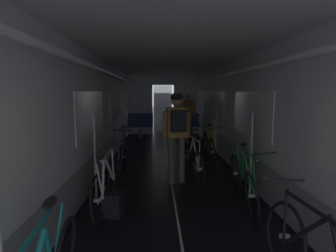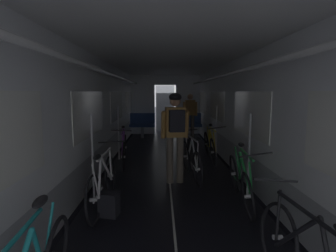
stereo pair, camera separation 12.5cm
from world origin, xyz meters
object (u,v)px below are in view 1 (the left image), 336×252
Objects in this scene: person_standing_near_bench at (188,113)px; backpack_on_floor at (113,205)px; bicycle_green at (243,180)px; bicycle_purple at (124,150)px; bench_seat_far_left at (140,123)px; bench_seat_far_right at (187,123)px; person_cyclist_aisle at (177,128)px; bicycle_yellow at (210,146)px; bicycle_white at (106,184)px; bicycle_silver_in_aisle at (192,160)px.

person_standing_near_bench reaches higher than backpack_on_floor.
bicycle_purple is at bearing 133.08° from bicycle_green.
bench_seat_far_left is 3.97m from bicycle_purple.
bench_seat_far_right is 5.31m from person_cyclist_aisle.
backpack_on_floor is at bearing -122.92° from bicycle_yellow.
bicycle_purple is 1.00× the size of bicycle_green.
person_standing_near_bench is (0.00, -0.38, 0.41)m from bench_seat_far_right.
bicycle_green is at bearing -72.47° from bench_seat_far_left.
bicycle_white and bicycle_silver_in_aisle have the same top height.
bench_seat_far_right is 4.99m from bicycle_silver_in_aisle.
person_cyclist_aisle reaches higher than person_standing_near_bench.
bicycle_silver_in_aisle is at bearing -74.82° from bench_seat_far_left.
bicycle_yellow is at bearing -86.74° from person_standing_near_bench.
backpack_on_floor is (-1.80, -6.59, -0.40)m from bench_seat_far_right.
backpack_on_floor is (0.00, -6.59, -0.40)m from bench_seat_far_left.
bicycle_white is 0.37m from backpack_on_floor.
bicycle_yellow is at bearing -60.69° from bench_seat_far_left.
bench_seat_far_left is 6.60m from backpack_on_floor.
bicycle_white is 1.00× the size of person_standing_near_bench.
person_standing_near_bench reaches higher than bicycle_white.
bicycle_purple is 1.00× the size of bicycle_white.
bench_seat_far_right is at bearing 63.79° from bicycle_purple.
bicycle_purple is at bearing 90.34° from bicycle_white.
person_cyclist_aisle reaches higher than bicycle_silver_in_aisle.
bench_seat_far_right is 3.54m from bicycle_yellow.
person_standing_near_bench reaches higher than bicycle_green.
person_standing_near_bench is (1.95, 3.59, 0.59)m from bicycle_purple.
bicycle_green is 4.99× the size of backpack_on_floor.
bench_seat_far_left reaches higher than bicycle_purple.
bicycle_purple is at bearing -118.57° from person_standing_near_bench.
person_cyclist_aisle reaches higher than bicycle_purple.
bicycle_yellow and bicycle_green have the same top height.
backpack_on_floor is at bearing -62.45° from bicycle_white.
bicycle_purple is 1.80m from bicycle_silver_in_aisle.
backpack_on_floor is at bearing -89.98° from bench_seat_far_left.
bicycle_green is 0.98× the size of person_cyclist_aisle.
bench_seat_far_right is at bearing 84.77° from bicycle_silver_in_aisle.
bench_seat_far_right is 0.58× the size of bicycle_white.
bicycle_purple and bicycle_silver_in_aisle have the same top height.
person_cyclist_aisle reaches higher than bench_seat_far_right.
person_cyclist_aisle is 5.09× the size of backpack_on_floor.
person_cyclist_aisle is at bearing -119.89° from bicycle_yellow.
person_cyclist_aisle is at bearing -141.80° from bicycle_silver_in_aisle.
bicycle_white is at bearing 117.55° from backpack_on_floor.
bicycle_green reaches higher than bicycle_purple.
bicycle_purple is 1.00× the size of bicycle_silver_in_aisle.
bench_seat_far_left and bench_seat_far_right have the same top height.
bicycle_white is at bearing -91.25° from bench_seat_far_left.
bicycle_purple is 4.13m from person_standing_near_bench.
person_cyclist_aisle is (1.16, -1.26, 0.69)m from bicycle_purple.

